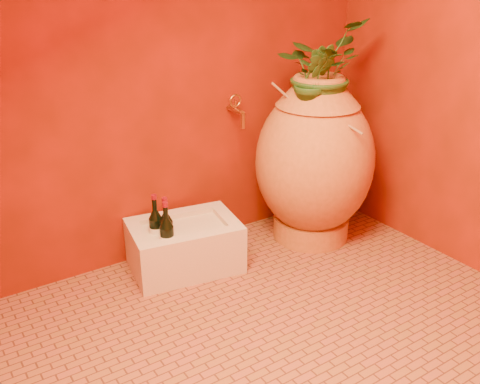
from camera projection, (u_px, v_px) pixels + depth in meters
floor at (280, 330)px, 2.52m from camera, size 2.50×2.50×0.00m
wall_back at (171, 34)px, 2.79m from camera, size 2.50×0.02×2.50m
amphora at (314, 161)px, 3.19m from camera, size 0.71×0.72×1.01m
stone_basin at (185, 246)px, 2.99m from camera, size 0.65×0.50×0.28m
wine_bottle_a at (167, 238)px, 2.80m from camera, size 0.08×0.08×0.32m
wine_bottle_b at (167, 232)px, 2.87m from camera, size 0.08×0.08×0.31m
wine_bottle_c at (156, 229)px, 2.90m from camera, size 0.08×0.08×0.32m
wall_tap at (237, 109)px, 3.07m from camera, size 0.08×0.17×0.18m
plant_main at (320, 71)px, 2.99m from camera, size 0.64×0.60×0.56m
plant_side at (315, 81)px, 2.90m from camera, size 0.29×0.28×0.41m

